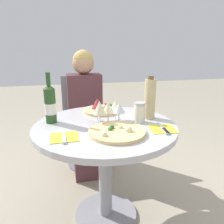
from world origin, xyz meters
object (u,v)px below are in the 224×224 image
object	(u,v)px
wine_bottle	(50,104)
seated_diner	(86,117)
tall_carafe	(150,99)
dining_table	(105,145)
pizza_large	(117,132)
chair_behind_diner	(85,123)

from	to	relation	value
wine_bottle	seated_diner	bearing A→B (deg)	64.09
tall_carafe	dining_table	bearing A→B (deg)	-170.81
pizza_large	wine_bottle	world-z (taller)	wine_bottle
dining_table	seated_diner	size ratio (longest dim) A/B	0.79
seated_diner	dining_table	bearing A→B (deg)	94.03
chair_behind_diner	tall_carafe	bearing A→B (deg)	115.06
dining_table	tall_carafe	bearing A→B (deg)	9.19
dining_table	chair_behind_diner	bearing A→B (deg)	93.34
chair_behind_diner	tall_carafe	world-z (taller)	tall_carafe
wine_bottle	tall_carafe	distance (m)	0.66
pizza_large	wine_bottle	distance (m)	0.48
seated_diner	pizza_large	distance (m)	0.90
chair_behind_diner	tall_carafe	xyz separation A→B (m)	(0.37, -0.80, 0.42)
chair_behind_diner	pizza_large	world-z (taller)	chair_behind_diner
tall_carafe	pizza_large	bearing A→B (deg)	-141.92
seated_diner	pizza_large	bearing A→B (deg)	95.55
chair_behind_diner	tall_carafe	distance (m)	0.98
dining_table	pizza_large	world-z (taller)	pizza_large
seated_diner	pizza_large	world-z (taller)	seated_diner
pizza_large	tall_carafe	world-z (taller)	tall_carafe
seated_diner	tall_carafe	bearing A→B (deg)	119.74
dining_table	tall_carafe	distance (m)	0.44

